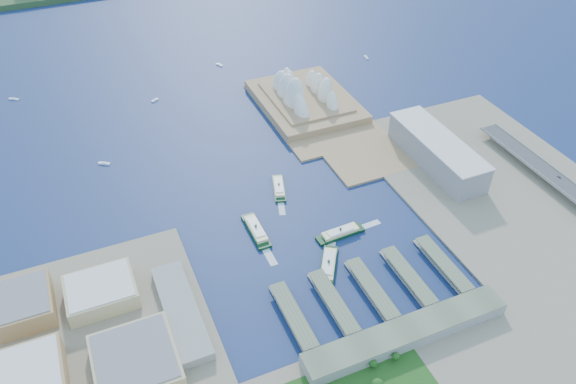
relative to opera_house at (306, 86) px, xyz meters
name	(u,v)px	position (x,y,z in m)	size (l,w,h in m)	color
ground	(325,247)	(-105.00, -280.00, -32.00)	(3000.00, 3000.00, 0.00)	#0F214A
east_land	(534,216)	(135.00, -330.00, -30.50)	(240.00, 500.00, 3.00)	gray
peninsula	(313,111)	(2.50, -20.00, -30.50)	(135.00, 220.00, 3.00)	#9C7B55
opera_house	(306,86)	(0.00, 0.00, 0.00)	(134.00, 180.00, 58.00)	white
toaster_building	(437,151)	(90.00, -200.00, -11.50)	(45.00, 155.00, 35.00)	gray
west_buildings	(92,372)	(-355.00, -350.00, -15.50)	(200.00, 280.00, 27.00)	#A38051
ferry_wharves	(372,290)	(-91.00, -355.00, -27.35)	(184.00, 90.00, 9.30)	#58634B
terminal_building	(406,333)	(-90.00, -415.00, -23.00)	(200.00, 28.00, 12.00)	gray
ferry_a	(256,229)	(-164.54, -228.50, -26.44)	(14.96, 58.77, 11.11)	#0C3217
ferry_b	(279,186)	(-112.43, -168.58, -27.18)	(12.98, 51.01, 9.65)	#0C3217
ferry_c	(329,264)	(-115.07, -308.47, -26.38)	(15.14, 59.48, 11.25)	#0C3217
ferry_d	(340,232)	(-81.22, -269.26, -26.75)	(14.13, 55.50, 10.49)	#0C3217
boat_a	(104,163)	(-298.61, -32.28, -30.52)	(3.83, 15.34, 2.96)	white
boat_b	(155,100)	(-202.60, 101.52, -30.45)	(4.01, 11.45, 3.09)	white
boat_c	(366,57)	(161.45, 103.52, -30.53)	(3.81, 13.05, 2.94)	white
boat_d	(14,99)	(-397.65, 189.48, -30.67)	(3.45, 15.76, 2.66)	white
boat_e	(219,65)	(-77.61, 175.57, -30.47)	(3.98, 12.50, 3.07)	white
car_c	(559,177)	(199.00, -296.97, -16.48)	(1.86, 4.59, 1.33)	slate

